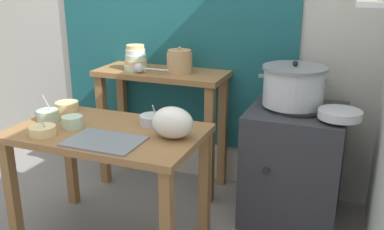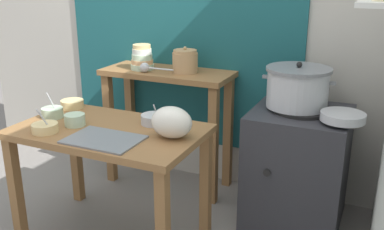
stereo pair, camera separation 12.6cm
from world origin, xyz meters
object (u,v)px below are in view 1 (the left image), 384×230
Objects in this scene: back_shelf_table at (162,100)px; prep_bowl_3 at (153,119)px; steamer_pot at (294,86)px; prep_table at (108,148)px; prep_bowl_2 at (67,106)px; stove_block at (294,164)px; plastic_bag at (172,123)px; clay_pot at (180,61)px; bowl_stack_enamel at (136,59)px; prep_bowl_1 at (48,115)px; prep_bowl_4 at (43,130)px; prep_bowl_0 at (72,121)px; ladle at (140,68)px; wide_pan at (340,114)px; serving_tray at (104,141)px.

prep_bowl_3 is at bearing -69.42° from back_shelf_table.
back_shelf_table is at bearing 173.53° from steamer_pot.
steamer_pot is 0.91m from prep_bowl_3.
prep_bowl_2 is (-0.45, 0.23, 0.14)m from prep_table.
plastic_bag is at bearing -132.02° from stove_block.
back_shelf_table is at bearing 172.66° from stove_block.
clay_pot reaches higher than bowl_stack_enamel.
prep_bowl_4 is at bearing -57.53° from prep_bowl_1.
prep_bowl_3 reaches higher than stove_block.
stove_block is at bearing 24.62° from prep_bowl_1.
prep_bowl_1 is (-0.22, -0.74, -0.23)m from bowl_stack_enamel.
prep_bowl_4 reaches higher than prep_bowl_0.
steamer_pot is at bearing 32.24° from prep_bowl_0.
stove_block is at bearing -8.56° from clay_pot.
back_shelf_table is 6.17× the size of prep_bowl_3.
back_shelf_table is at bearing 47.77° from ladle.
prep_bowl_4 is (-0.29, -0.20, 0.14)m from prep_table.
wide_pan is 1.69m from prep_bowl_4.
bowl_stack_enamel reaches higher than prep_bowl_1.
back_shelf_table is 1.03m from prep_bowl_4.
ladle reaches higher than prep_bowl_3.
plastic_bag is at bearing -13.93° from prep_bowl_2.
wide_pan is (0.84, 0.50, -0.00)m from plastic_bag.
prep_table is 0.38m from prep_bowl_4.
prep_bowl_4 is at bearing -144.72° from prep_table.
prep_bowl_1 is at bearing -163.21° from wide_pan.
wide_pan is (1.27, -0.27, 0.12)m from back_shelf_table.
wide_pan is 2.07× the size of prep_bowl_0.
stove_block is 1.27m from serving_tray.
prep_bowl_0 is 0.47m from prep_bowl_3.
clay_pot reaches higher than prep_bowl_1.
plastic_bag is 1.51× the size of prep_bowl_3.
serving_tray is 0.32m from prep_bowl_0.
back_shelf_table reaches higher than prep_bowl_2.
back_shelf_table is 3.68× the size of ladle.
stove_block is at bearing 30.66° from prep_bowl_0.
back_shelf_table is 1.06m from stove_block.
plastic_bag is at bearing -149.16° from wide_pan.
prep_bowl_4 is at bearing -154.60° from wide_pan.
prep_bowl_1 is 0.26m from prep_bowl_4.
ladle is 1.73× the size of prep_bowl_2.
ladle is 0.91m from prep_bowl_4.
stove_block reaches higher than prep_bowl_2.
prep_bowl_0 is (-0.33, -0.84, -0.22)m from clay_pot.
ladle is (-0.11, -0.12, 0.26)m from back_shelf_table.
prep_bowl_1 reaches higher than wide_pan.
plastic_bag is (0.43, -0.77, 0.13)m from back_shelf_table.
ladle is 0.74m from prep_bowl_0.
prep_bowl_3 is (-0.20, 0.16, -0.06)m from plastic_bag.
wide_pan reaches higher than stove_block.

